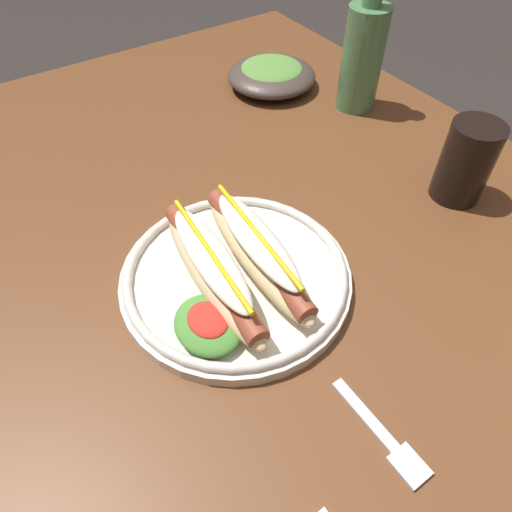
# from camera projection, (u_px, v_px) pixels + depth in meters

# --- Properties ---
(ground_plane) EXTENTS (8.00, 8.00, 0.00)m
(ground_plane) POSITION_uv_depth(u_px,v_px,m) (291.00, 468.00, 1.14)
(ground_plane) COLOR #2D2826
(dining_table) EXTENTS (1.48, 0.91, 0.74)m
(dining_table) POSITION_uv_depth(u_px,v_px,m) (316.00, 316.00, 0.65)
(dining_table) COLOR brown
(dining_table) RESTS_ON ground_plane
(hot_dog_plate) EXTENTS (0.28, 0.28, 0.08)m
(hot_dog_plate) POSITION_uv_depth(u_px,v_px,m) (234.00, 271.00, 0.56)
(hot_dog_plate) COLOR silver
(hot_dog_plate) RESTS_ON dining_table
(fork) EXTENTS (0.12, 0.03, 0.00)m
(fork) POSITION_uv_depth(u_px,v_px,m) (385.00, 438.00, 0.45)
(fork) COLOR silver
(fork) RESTS_ON dining_table
(soda_cup) EXTENTS (0.07, 0.07, 0.12)m
(soda_cup) POSITION_uv_depth(u_px,v_px,m) (466.00, 162.00, 0.65)
(soda_cup) COLOR black
(soda_cup) RESTS_ON dining_table
(glass_bottle) EXTENTS (0.07, 0.07, 0.26)m
(glass_bottle) POSITION_uv_depth(u_px,v_px,m) (363.00, 52.00, 0.79)
(glass_bottle) COLOR #4C7F51
(glass_bottle) RESTS_ON dining_table
(side_bowl) EXTENTS (0.17, 0.17, 0.05)m
(side_bowl) POSITION_uv_depth(u_px,v_px,m) (271.00, 74.00, 0.89)
(side_bowl) COLOR #423833
(side_bowl) RESTS_ON dining_table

